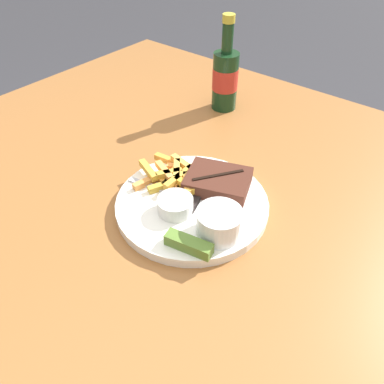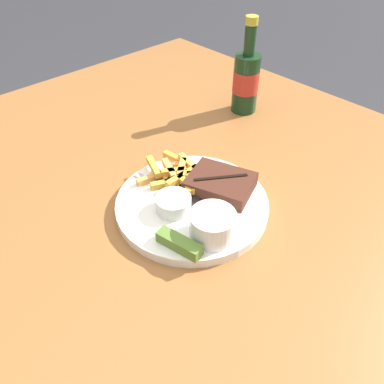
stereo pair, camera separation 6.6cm
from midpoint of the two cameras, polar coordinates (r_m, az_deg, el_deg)
The scene contains 11 objects.
ground_plane at distance 1.31m, azimuth -1.61°, elevation -26.74°, with size 12.00×12.00×0.00m, color #333338.
dining_table at distance 0.73m, azimuth -2.58°, elevation -6.52°, with size 1.37×1.17×0.74m.
dinner_plate at distance 0.68m, azimuth -2.78°, elevation -1.97°, with size 0.27×0.27×0.02m.
steak_portion at distance 0.69m, azimuth 1.26°, elevation 1.53°, with size 0.14×0.12×0.03m.
fries_pile at distance 0.71m, azimuth -5.66°, elevation 2.40°, with size 0.14×0.12×0.02m.
coleslaw_cup at distance 0.59m, azimuth 1.03°, elevation -4.67°, with size 0.07×0.07×0.05m.
dipping_sauce_cup at distance 0.64m, azimuth -5.48°, elevation -2.04°, with size 0.06×0.06×0.03m.
pickle_spear at distance 0.59m, azimuth -3.74°, elevation -8.12°, with size 0.08×0.04×0.02m.
fork_utensil at distance 0.70m, azimuth -7.96°, elevation 0.46°, with size 0.13×0.04×0.00m.
knife_utensil at distance 0.69m, azimuth -1.31°, elevation 0.23°, with size 0.07×0.16×0.01m.
beer_bottle at distance 0.96m, azimuth 3.05°, elevation 16.99°, with size 0.06×0.06×0.23m.
Camera 1 is at (0.31, -0.39, 1.21)m, focal length 35.00 mm.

